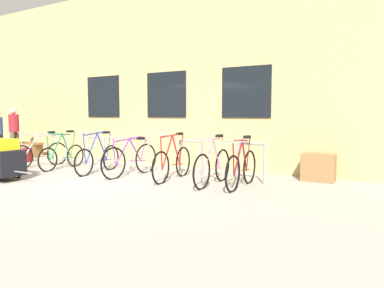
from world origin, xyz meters
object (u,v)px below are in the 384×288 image
(bicycle_blue, at_px, (98,158))
(bicycle_maroon, at_px, (242,168))
(bicycle_purple, at_px, (131,159))
(wooden_bench, at_px, (25,146))
(bicycle_red, at_px, (173,162))
(backpack, at_px, (26,155))
(planter_box, at_px, (318,167))
(bike_trailer, at_px, (1,159))
(bicycle_green, at_px, (62,155))
(bicycle_pink, at_px, (213,166))
(person_browsing, at_px, (14,129))
(bicycle_silver, at_px, (40,153))

(bicycle_blue, relative_size, bicycle_maroon, 1.03)
(bicycle_blue, relative_size, bicycle_purple, 0.94)
(bicycle_purple, xyz_separation_m, wooden_bench, (-5.78, 1.28, -0.04))
(bicycle_purple, bearing_deg, bicycle_blue, -176.18)
(bicycle_blue, distance_m, bicycle_red, 2.15)
(bicycle_maroon, distance_m, backpack, 7.22)
(wooden_bench, relative_size, planter_box, 2.38)
(bicycle_purple, bearing_deg, bike_trailer, -139.59)
(bicycle_purple, height_order, bicycle_green, bicycle_green)
(bicycle_pink, height_order, bicycle_red, bicycle_red)
(backpack, bearing_deg, bicycle_pink, -17.70)
(bicycle_blue, relative_size, backpack, 3.94)
(bicycle_maroon, distance_m, bike_trailer, 5.34)
(person_browsing, xyz_separation_m, planter_box, (9.66, 0.74, -0.68))
(bicycle_pink, bearing_deg, bicycle_purple, 179.75)
(bicycle_silver, bearing_deg, bicycle_red, 2.32)
(bicycle_pink, relative_size, person_browsing, 1.02)
(person_browsing, bearing_deg, bicycle_silver, -19.81)
(bicycle_pink, height_order, person_browsing, person_browsing)
(person_browsing, bearing_deg, bicycle_red, -5.99)
(wooden_bench, height_order, planter_box, planter_box)
(bicycle_silver, distance_m, bicycle_green, 0.83)
(bicycle_purple, relative_size, person_browsing, 1.09)
(bicycle_purple, bearing_deg, backpack, 175.75)
(bicycle_green, bearing_deg, bike_trailer, -85.67)
(bicycle_green, distance_m, planter_box, 6.57)
(bicycle_pink, distance_m, bike_trailer, 4.75)
(bicycle_pink, relative_size, bicycle_green, 1.06)
(bicycle_blue, distance_m, backpack, 3.44)
(person_browsing, bearing_deg, bicycle_blue, -10.24)
(backpack, bearing_deg, bike_trailer, -59.22)
(bicycle_red, relative_size, bicycle_maroon, 1.06)
(bicycle_red, distance_m, backpack, 5.57)
(bike_trailer, bearing_deg, bicycle_silver, 119.15)
(wooden_bench, xyz_separation_m, backpack, (1.38, -0.95, -0.14))
(bicycle_red, bearing_deg, bicycle_purple, -177.15)
(bicycle_pink, height_order, backpack, bicycle_pink)
(backpack, relative_size, planter_box, 0.63)
(wooden_bench, height_order, person_browsing, person_browsing)
(bicycle_blue, distance_m, bicycle_silver, 2.16)
(backpack, bearing_deg, bicycle_purple, -19.03)
(bicycle_purple, xyz_separation_m, bicycle_red, (1.16, 0.06, -0.00))
(bicycle_blue, bearing_deg, bicycle_red, 3.30)
(bike_trailer, xyz_separation_m, planter_box, (6.24, 3.36, -0.18))
(bicycle_green, xyz_separation_m, wooden_bench, (-3.46, 1.34, -0.01))
(person_browsing, height_order, planter_box, person_browsing)
(bicycle_pink, xyz_separation_m, bicycle_red, (-1.04, 0.07, 0.00))
(planter_box, bearing_deg, person_browsing, -175.59)
(bicycle_blue, xyz_separation_m, bicycle_purple, (0.99, 0.07, 0.01))
(bicycle_silver, distance_m, planter_box, 7.39)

